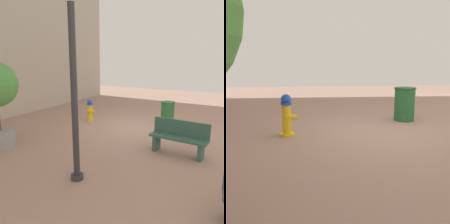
# 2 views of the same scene
# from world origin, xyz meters

# --- Properties ---
(ground_plane) EXTENTS (23.40, 23.40, 0.00)m
(ground_plane) POSITION_xyz_m (0.00, 0.00, 0.00)
(ground_plane) COLOR #9E7A6B
(fire_hydrant) EXTENTS (0.39, 0.42, 0.91)m
(fire_hydrant) POSITION_xyz_m (2.24, 0.06, 0.46)
(fire_hydrant) COLOR gold
(fire_hydrant) RESTS_ON ground_plane
(trash_bin) EXTENTS (0.57, 0.57, 0.91)m
(trash_bin) POSITION_xyz_m (-0.84, -1.11, 0.46)
(trash_bin) COLOR #266633
(trash_bin) RESTS_ON ground_plane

